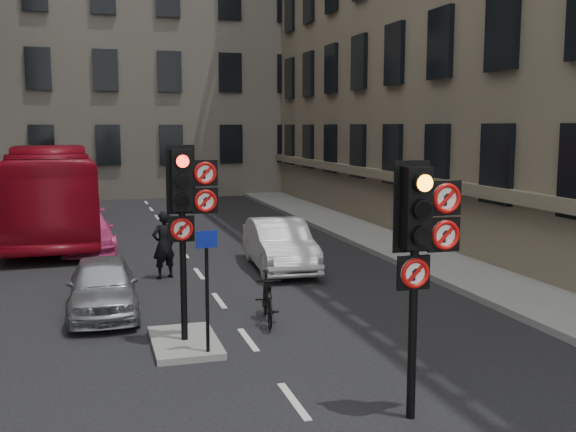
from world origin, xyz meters
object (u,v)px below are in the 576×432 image
signal_near (421,235)px  motorcyclist (164,245)px  car_pink (87,232)px  bus_red (51,191)px  car_silver (103,286)px  motorcycle (267,298)px  car_white (280,244)px  signal_far (187,200)px  info_sign (207,274)px

signal_near → motorcyclist: signal_near is taller
car_pink → bus_red: bus_red is taller
car_silver → motorcycle: (3.24, -1.64, -0.09)m
signal_near → car_white: bearing=85.3°
signal_far → motorcyclist: signal_far is taller
car_white → motorcycle: (-1.66, -5.02, -0.18)m
signal_far → info_sign: 1.46m
car_pink → motorcyclist: motorcyclist is taller
car_pink → info_sign: size_ratio=1.92×
signal_near → signal_far: (-2.60, 4.00, 0.12)m
signal_near → bus_red: bearing=107.6°
signal_near → motorcyclist: bearing=104.2°
info_sign → car_pink: bearing=94.6°
motorcycle → info_sign: bearing=-121.1°
signal_near → motorcycle: bearing=99.6°
motorcycle → car_white: bearing=80.9°
car_silver → car_pink: bearing=93.4°
car_silver → info_sign: (1.70, -3.45, 0.89)m
signal_far → motorcyclist: bearing=88.6°
car_white → car_pink: (-5.27, 4.50, -0.10)m
car_pink → motorcycle: bearing=-71.7°
car_silver → car_pink: 7.89m
car_silver → motorcyclist: bearing=63.1°
car_white → info_sign: (-3.21, -6.84, 0.81)m
signal_far → car_pink: size_ratio=0.87×
car_silver → bus_red: bus_red is taller
signal_far → bus_red: signal_far is taller
motorcyclist → motorcycle: bearing=85.9°
car_white → car_silver: bearing=-141.7°
motorcyclist → info_sign: (0.07, -6.55, 0.60)m
car_silver → motorcyclist: 3.50m
car_silver → info_sign: bearing=-63.0°
signal_far → bus_red: (-3.07, 13.86, -1.04)m
car_white → signal_near: bearing=-90.9°
motorcyclist → car_silver: bearing=39.3°
motorcyclist → car_white: bearing=162.0°
motorcycle → bus_red: bearing=119.8°
bus_red → motorcycle: bus_red is taller
signal_near → car_pink: 15.32m
motorcyclist → signal_near: bearing=81.2°
car_white → car_pink: bearing=143.3°
car_silver → car_pink: (-0.36, 7.88, -0.02)m
car_pink → motorcycle: car_pink is taller
car_pink → bus_red: 3.71m
bus_red → info_sign: bearing=-79.7°
car_white → car_pink: car_white is taller
motorcycle → signal_near: bearing=-71.2°
signal_far → motorcycle: bearing=29.8°
motorcyclist → info_sign: info_sign is taller
signal_near → car_white: (0.82, 10.02, -1.88)m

